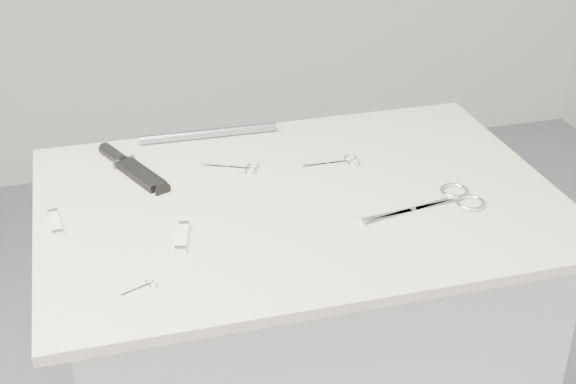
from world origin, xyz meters
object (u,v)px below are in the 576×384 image
object	(u,v)px
sheathed_knife	(128,166)
pocket_knife_a	(182,237)
large_shears	(445,201)
tiny_scissors	(143,287)
plinth	(298,380)
embroidery_scissors_b	(241,168)
pocket_knife_b	(55,223)
metal_rail	(209,133)
embroidery_scissors_a	(341,162)

from	to	relation	value
sheathed_knife	pocket_knife_a	xyz separation A→B (m)	(0.07, -0.30, -0.00)
pocket_knife_a	sheathed_knife	bearing A→B (deg)	25.62
pocket_knife_a	large_shears	bearing A→B (deg)	-76.87
large_shears	tiny_scissors	distance (m)	0.60
plinth	pocket_knife_a	bearing A→B (deg)	-158.51
plinth	embroidery_scissors_b	bearing A→B (deg)	120.13
embroidery_scissors_b	pocket_knife_b	size ratio (longest dim) A/B	1.27
large_shears	pocket_knife_a	bearing A→B (deg)	170.28
pocket_knife_b	sheathed_knife	bearing A→B (deg)	-43.75
embroidery_scissors_b	metal_rail	distance (m)	0.17
embroidery_scissors_a	pocket_knife_b	xyz separation A→B (m)	(-0.58, -0.10, 0.00)
embroidery_scissors_a	plinth	bearing A→B (deg)	-136.48
tiny_scissors	metal_rail	bearing A→B (deg)	46.13
metal_rail	embroidery_scissors_b	bearing A→B (deg)	-77.45
tiny_scissors	pocket_knife_a	xyz separation A→B (m)	(0.08, 0.12, 0.00)
plinth	tiny_scissors	size ratio (longest dim) A/B	14.49
large_shears	pocket_knife_b	world-z (taller)	pocket_knife_b
plinth	metal_rail	distance (m)	0.59
large_shears	pocket_knife_a	size ratio (longest dim) A/B	2.66
sheathed_knife	tiny_scissors	bearing A→B (deg)	154.10
sheathed_knife	pocket_knife_b	size ratio (longest dim) A/B	2.49
embroidery_scissors_a	sheathed_knife	distance (m)	0.44
sheathed_knife	metal_rail	xyz separation A→B (m)	(0.19, 0.11, 0.00)
metal_rail	pocket_knife_b	bearing A→B (deg)	-138.66
plinth	tiny_scissors	bearing A→B (deg)	-145.97
sheathed_knife	pocket_knife_b	xyz separation A→B (m)	(-0.15, -0.19, -0.00)
plinth	pocket_knife_a	world-z (taller)	pocket_knife_a
plinth	sheathed_knife	distance (m)	0.60
large_shears	metal_rail	distance (m)	0.56
pocket_knife_b	embroidery_scissors_b	bearing A→B (deg)	-76.09
plinth	pocket_knife_b	xyz separation A→B (m)	(-0.46, 0.01, 0.48)
plinth	tiny_scissors	world-z (taller)	tiny_scissors
large_shears	sheathed_knife	bearing A→B (deg)	142.56
plinth	sheathed_knife	world-z (taller)	sheathed_knife
pocket_knife_b	embroidery_scissors_a	bearing A→B (deg)	-85.40
tiny_scissors	sheathed_knife	size ratio (longest dim) A/B	0.28
tiny_scissors	large_shears	bearing A→B (deg)	-10.99
embroidery_scissors_b	pocket_knife_a	world-z (taller)	pocket_knife_a
pocket_knife_b	tiny_scissors	bearing A→B (deg)	-155.89
sheathed_knife	embroidery_scissors_b	bearing A→B (deg)	-128.20
embroidery_scissors_b	tiny_scissors	xyz separation A→B (m)	(-0.24, -0.37, -0.00)
large_shears	embroidery_scissors_b	bearing A→B (deg)	135.33
embroidery_scissors_a	sheathed_knife	world-z (taller)	sheathed_knife
embroidery_scissors_a	embroidery_scissors_b	world-z (taller)	same
tiny_scissors	sheathed_knife	distance (m)	0.43
embroidery_scissors_a	embroidery_scissors_b	distance (m)	0.21
large_shears	embroidery_scissors_a	xyz separation A→B (m)	(-0.14, 0.21, -0.00)
embroidery_scissors_a	metal_rail	distance (m)	0.31
plinth	embroidery_scissors_b	distance (m)	0.50
tiny_scissors	plinth	bearing A→B (deg)	11.27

